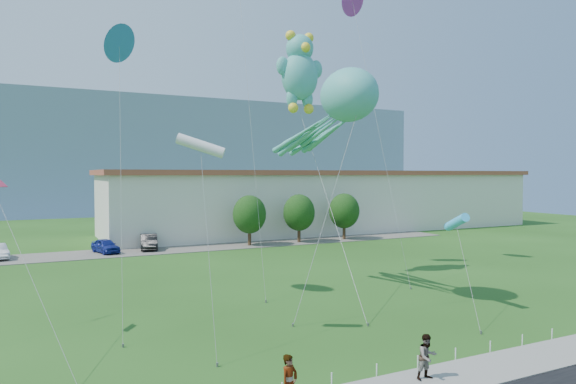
{
  "coord_description": "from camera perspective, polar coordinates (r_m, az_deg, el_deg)",
  "views": [
    {
      "loc": [
        -10.56,
        -17.11,
        7.72
      ],
      "look_at": [
        1.81,
        8.0,
        6.75
      ],
      "focal_mm": 32.0,
      "sensor_mm": 36.0,
      "label": 1
    }
  ],
  "objects": [
    {
      "name": "ground",
      "position": [
        21.54,
        5.39,
        -19.02
      ],
      "size": [
        160.0,
        160.0,
        0.0
      ],
      "primitive_type": "plane",
      "color": "#224A14",
      "rests_on": "ground"
    },
    {
      "name": "parking_strip",
      "position": [
        53.72,
        -14.7,
        -6.3
      ],
      "size": [
        70.0,
        6.0,
        0.06
      ],
      "primitive_type": "cube",
      "color": "#59544C",
      "rests_on": "ground"
    },
    {
      "name": "hill_ridge",
      "position": [
        137.6,
        -21.86,
        3.85
      ],
      "size": [
        160.0,
        50.0,
        25.0
      ],
      "primitive_type": "cube",
      "color": "gray",
      "rests_on": "ground"
    },
    {
      "name": "warehouse",
      "position": [
        71.3,
        4.66,
        -0.9
      ],
      "size": [
        61.0,
        15.0,
        8.2
      ],
      "color": "beige",
      "rests_on": "ground"
    },
    {
      "name": "rope_fence",
      "position": [
        20.43,
        7.42,
        -19.47
      ],
      "size": [
        26.05,
        0.05,
        0.5
      ],
      "color": "white",
      "rests_on": "ground"
    },
    {
      "name": "tree_near",
      "position": [
        55.26,
        -4.3,
        -2.5
      ],
      "size": [
        3.6,
        3.6,
        5.47
      ],
      "color": "#3F2B19",
      "rests_on": "ground"
    },
    {
      "name": "tree_mid",
      "position": [
        57.76,
        1.23,
        -2.3
      ],
      "size": [
        3.6,
        3.6,
        5.47
      ],
      "color": "#3F2B19",
      "rests_on": "ground"
    },
    {
      "name": "tree_far",
      "position": [
        60.76,
        6.26,
        -2.1
      ],
      "size": [
        3.6,
        3.6,
        5.47
      ],
      "color": "#3F2B19",
      "rests_on": "ground"
    },
    {
      "name": "pedestrian_left",
      "position": [
        17.5,
        0.16,
        -20.5
      ],
      "size": [
        0.8,
        0.68,
        1.86
      ],
      "primitive_type": "imported",
      "rotation": [
        0.0,
        0.0,
        0.42
      ],
      "color": "gray",
      "rests_on": "sidewalk"
    },
    {
      "name": "pedestrian_right",
      "position": [
        20.65,
        15.21,
        -17.24
      ],
      "size": [
        0.83,
        0.65,
        1.68
      ],
      "primitive_type": "imported",
      "rotation": [
        0.0,
        0.0,
        -0.02
      ],
      "color": "gray",
      "rests_on": "sidewalk"
    },
    {
      "name": "parked_car_blue",
      "position": [
        53.22,
        -19.62,
        -5.65
      ],
      "size": [
        2.65,
        4.31,
        1.37
      ],
      "primitive_type": "imported",
      "rotation": [
        0.0,
        0.0,
        0.28
      ],
      "color": "navy",
      "rests_on": "parking_strip"
    },
    {
      "name": "parked_car_black",
      "position": [
        54.44,
        -15.2,
        -5.35
      ],
      "size": [
        2.35,
        4.83,
        1.52
      ],
      "primitive_type": "imported",
      "rotation": [
        0.0,
        0.0,
        -0.16
      ],
      "color": "black",
      "rests_on": "parking_strip"
    },
    {
      "name": "octopus_kite",
      "position": [
        31.13,
        5.5,
        9.01
      ],
      "size": [
        6.25,
        9.26,
        13.81
      ],
      "color": "teal",
      "rests_on": "ground"
    },
    {
      "name": "teddy_bear_kite",
      "position": [
        38.57,
        1.32,
        13.37
      ],
      "size": [
        4.37,
        13.46,
        18.14
      ],
      "color": "teal",
      "rests_on": "ground"
    },
    {
      "name": "small_kite_white",
      "position": [
        23.73,
        -9.67,
        4.93
      ],
      "size": [
        0.65,
        4.46,
        9.45
      ],
      "color": "silver",
      "rests_on": "ground"
    },
    {
      "name": "small_kite_blue",
      "position": [
        32.57,
        -18.24,
        14.86
      ],
      "size": [
        2.09,
        8.82,
        16.06
      ],
      "color": "blue",
      "rests_on": "ground"
    },
    {
      "name": "small_kite_purple",
      "position": [
        44.46,
        7.35,
        19.75
      ],
      "size": [
        1.87,
        9.33,
        22.62
      ],
      "color": "#BF33CE",
      "rests_on": "ground"
    },
    {
      "name": "small_kite_cyan",
      "position": [
        30.46,
        18.23,
        -3.27
      ],
      "size": [
        2.4,
        5.0,
        5.45
      ],
      "color": "#36B6F7",
      "rests_on": "ground"
    }
  ]
}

